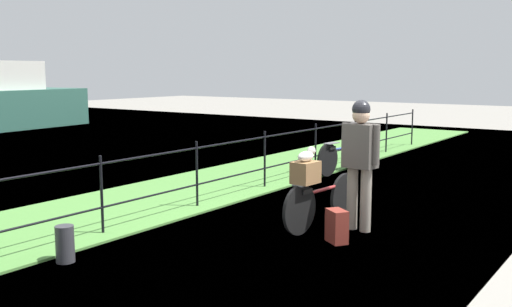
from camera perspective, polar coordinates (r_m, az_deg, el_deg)
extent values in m
plane|color=gray|center=(7.52, 8.12, -7.70)|extent=(60.00, 60.00, 0.00)
cube|color=#569342|center=(9.41, -9.90, -4.44)|extent=(27.00, 2.40, 0.03)
cylinder|color=black|center=(7.48, -14.94, -4.02)|extent=(0.04, 0.04, 1.01)
cylinder|color=black|center=(8.72, -5.83, -2.09)|extent=(0.04, 0.04, 1.01)
cylinder|color=black|center=(10.12, 0.86, -0.63)|extent=(0.04, 0.04, 1.01)
cylinder|color=black|center=(11.64, 5.87, 0.47)|extent=(0.04, 0.04, 1.01)
cylinder|color=black|center=(13.23, 9.71, 1.31)|extent=(0.04, 0.04, 1.01)
cylinder|color=black|center=(14.86, 12.71, 1.97)|extent=(0.04, 0.04, 1.01)
cylinder|color=black|center=(16.53, 15.11, 2.49)|extent=(0.04, 0.04, 1.01)
cylinder|color=black|center=(8.74, -5.82, -3.06)|extent=(18.00, 0.03, 0.03)
cylinder|color=black|center=(8.65, -5.87, 0.53)|extent=(18.00, 0.03, 0.03)
cylinder|color=black|center=(8.14, 8.69, -4.18)|extent=(0.64, 0.11, 0.64)
cylinder|color=black|center=(7.29, 4.30, -5.55)|extent=(0.64, 0.11, 0.64)
cylinder|color=#9E2D2D|center=(7.67, 6.64, -3.54)|extent=(0.82, 0.12, 0.04)
cube|color=black|center=(7.34, 4.87, -3.70)|extent=(0.21, 0.11, 0.06)
cube|color=slate|center=(7.32, 4.88, -3.00)|extent=(0.37, 0.19, 0.02)
cube|color=olive|center=(7.29, 4.89, -1.87)|extent=(0.36, 0.29, 0.28)
ellipsoid|color=silver|center=(7.26, 4.91, -0.29)|extent=(0.29, 0.17, 0.13)
sphere|color=silver|center=(7.35, 5.47, 0.27)|extent=(0.11, 0.11, 0.11)
cylinder|color=gray|center=(7.63, 9.44, -4.33)|extent=(0.14, 0.14, 0.82)
cylinder|color=gray|center=(7.53, 10.75, -4.53)|extent=(0.14, 0.14, 0.82)
cube|color=#4C4742|center=(7.46, 10.22, 0.75)|extent=(0.30, 0.42, 0.56)
cylinder|color=#4C4742|center=(7.57, 8.79, 1.10)|extent=(0.10, 0.10, 0.50)
cylinder|color=#4C4742|center=(7.35, 11.70, 0.82)|extent=(0.10, 0.10, 0.50)
sphere|color=tan|center=(7.42, 10.30, 3.73)|extent=(0.22, 0.22, 0.22)
sphere|color=black|center=(7.42, 10.31, 4.33)|extent=(0.23, 0.23, 0.23)
cube|color=maroon|center=(7.05, 7.95, -7.10)|extent=(0.31, 0.33, 0.40)
cylinder|color=#38383D|center=(6.61, -18.28, -8.45)|extent=(0.20, 0.20, 0.40)
cylinder|color=black|center=(12.17, 9.57, -0.11)|extent=(0.65, 0.11, 0.65)
cylinder|color=black|center=(11.37, 7.04, -0.63)|extent=(0.65, 0.11, 0.65)
cylinder|color=#3D569E|center=(11.74, 8.37, 0.51)|extent=(0.75, 0.12, 0.04)
cube|color=black|center=(11.44, 7.40, 0.56)|extent=(0.21, 0.11, 0.06)
cube|color=slate|center=(11.43, 7.41, 1.02)|extent=(0.37, 0.20, 0.02)
cube|color=#336656|center=(22.52, -23.77, 3.99)|extent=(6.35, 2.88, 1.38)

